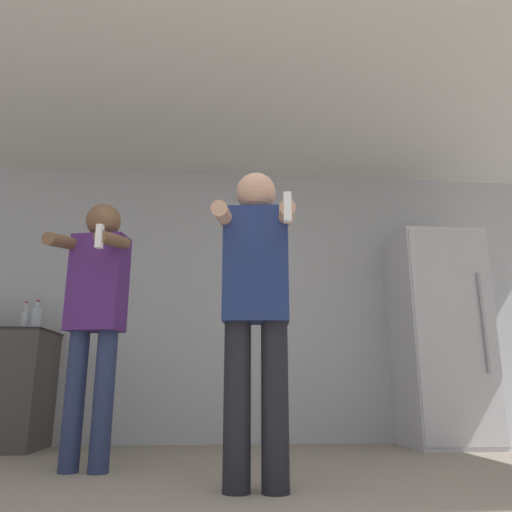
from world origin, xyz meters
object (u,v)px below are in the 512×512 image
Objects in this scene: bottle_green_wine at (25,320)px; person_woman_foreground at (256,299)px; bottle_amber_bourbon at (36,319)px; refrigerator at (439,337)px; person_man_side at (96,305)px.

person_woman_foreground is (1.81, -1.80, -0.11)m from bottle_green_wine.
bottle_amber_bourbon is 0.16× the size of person_woman_foreground.
person_man_side is (-2.72, -1.11, 0.07)m from refrigerator.
bottle_amber_bourbon reaches higher than bottle_green_wine.
refrigerator is 3.57m from bottle_green_wine.
refrigerator is at bearing -0.55° from bottle_green_wine.
person_woman_foreground is (1.72, -1.80, -0.12)m from bottle_amber_bourbon.
bottle_amber_bourbon is at bearing 123.45° from person_man_side.
bottle_green_wine is 1.43m from person_man_side.
person_man_side is (-0.96, 0.65, 0.06)m from person_woman_foreground.
bottle_green_wine is 2.56m from person_woman_foreground.
bottle_amber_bourbon is (-3.48, 0.03, 0.13)m from refrigerator.
refrigerator reaches higher than person_man_side.
refrigerator is at bearing -0.56° from bottle_amber_bourbon.
refrigerator is at bearing 22.28° from person_man_side.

